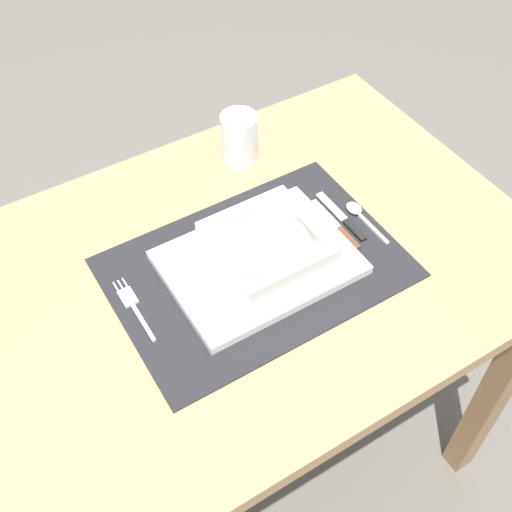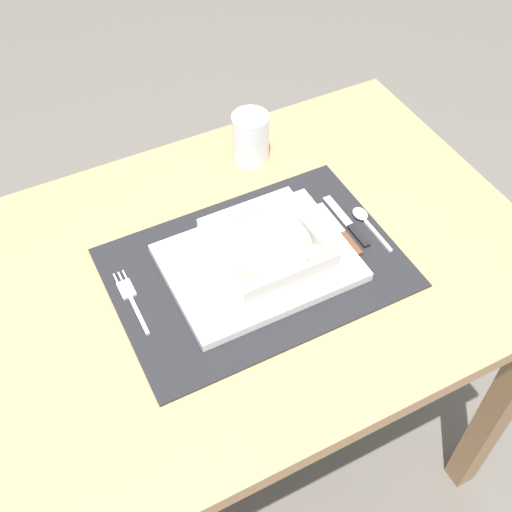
{
  "view_description": "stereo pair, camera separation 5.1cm",
  "coord_description": "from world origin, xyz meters",
  "px_view_note": "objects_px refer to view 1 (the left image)",
  "views": [
    {
      "loc": [
        -0.34,
        -0.59,
        1.54
      ],
      "look_at": [
        0.01,
        -0.02,
        0.77
      ],
      "focal_mm": 45.32,
      "sensor_mm": 36.0,
      "label": 1
    },
    {
      "loc": [
        -0.3,
        -0.61,
        1.54
      ],
      "look_at": [
        0.01,
        -0.02,
        0.77
      ],
      "focal_mm": 45.32,
      "sensor_mm": 36.0,
      "label": 2
    }
  ],
  "objects_px": {
    "bread_knife": "(337,227)",
    "drinking_glass": "(239,140)",
    "porridge_bowl": "(267,250)",
    "fork": "(132,305)",
    "spoon": "(358,212)",
    "butter_knife": "(344,219)",
    "dining_table": "(247,303)"
  },
  "relations": [
    {
      "from": "dining_table",
      "to": "drinking_glass",
      "type": "relative_size",
      "value": 10.01
    },
    {
      "from": "porridge_bowl",
      "to": "spoon",
      "type": "xyz_separation_m",
      "value": [
        0.2,
        0.02,
        -0.03
      ]
    },
    {
      "from": "porridge_bowl",
      "to": "fork",
      "type": "relative_size",
      "value": 1.24
    },
    {
      "from": "dining_table",
      "to": "spoon",
      "type": "relative_size",
      "value": 8.73
    },
    {
      "from": "bread_knife",
      "to": "spoon",
      "type": "bearing_deg",
      "value": 6.19
    },
    {
      "from": "butter_knife",
      "to": "drinking_glass",
      "type": "bearing_deg",
      "value": 107.48
    },
    {
      "from": "dining_table",
      "to": "drinking_glass",
      "type": "height_order",
      "value": "drinking_glass"
    },
    {
      "from": "spoon",
      "to": "bread_knife",
      "type": "xyz_separation_m",
      "value": [
        -0.05,
        -0.01,
        -0.0
      ]
    },
    {
      "from": "porridge_bowl",
      "to": "drinking_glass",
      "type": "height_order",
      "value": "drinking_glass"
    },
    {
      "from": "fork",
      "to": "butter_knife",
      "type": "height_order",
      "value": "butter_knife"
    },
    {
      "from": "porridge_bowl",
      "to": "drinking_glass",
      "type": "bearing_deg",
      "value": 68.69
    },
    {
      "from": "fork",
      "to": "spoon",
      "type": "bearing_deg",
      "value": 0.31
    },
    {
      "from": "dining_table",
      "to": "fork",
      "type": "distance_m",
      "value": 0.23
    },
    {
      "from": "spoon",
      "to": "bread_knife",
      "type": "bearing_deg",
      "value": -165.91
    },
    {
      "from": "bread_knife",
      "to": "drinking_glass",
      "type": "xyz_separation_m",
      "value": [
        -0.05,
        0.25,
        0.04
      ]
    },
    {
      "from": "porridge_bowl",
      "to": "fork",
      "type": "height_order",
      "value": "porridge_bowl"
    },
    {
      "from": "dining_table",
      "to": "drinking_glass",
      "type": "bearing_deg",
      "value": 61.77
    },
    {
      "from": "bread_knife",
      "to": "fork",
      "type": "bearing_deg",
      "value": 171.09
    },
    {
      "from": "porridge_bowl",
      "to": "spoon",
      "type": "relative_size",
      "value": 1.51
    },
    {
      "from": "spoon",
      "to": "butter_knife",
      "type": "distance_m",
      "value": 0.03
    },
    {
      "from": "porridge_bowl",
      "to": "fork",
      "type": "distance_m",
      "value": 0.22
    },
    {
      "from": "spoon",
      "to": "drinking_glass",
      "type": "xyz_separation_m",
      "value": [
        -0.1,
        0.24,
        0.04
      ]
    },
    {
      "from": "fork",
      "to": "drinking_glass",
      "type": "distance_m",
      "value": 0.38
    },
    {
      "from": "dining_table",
      "to": "butter_knife",
      "type": "height_order",
      "value": "butter_knife"
    },
    {
      "from": "spoon",
      "to": "drinking_glass",
      "type": "distance_m",
      "value": 0.26
    },
    {
      "from": "spoon",
      "to": "butter_knife",
      "type": "xyz_separation_m",
      "value": [
        -0.03,
        0.0,
        -0.0
      ]
    },
    {
      "from": "bread_knife",
      "to": "drinking_glass",
      "type": "bearing_deg",
      "value": 97.09
    },
    {
      "from": "butter_knife",
      "to": "dining_table",
      "type": "bearing_deg",
      "value": 178.39
    },
    {
      "from": "spoon",
      "to": "fork",
      "type": "bearing_deg",
      "value": -179.18
    },
    {
      "from": "fork",
      "to": "bread_knife",
      "type": "bearing_deg",
      "value": -1.52
    },
    {
      "from": "dining_table",
      "to": "fork",
      "type": "xyz_separation_m",
      "value": [
        -0.2,
        0.01,
        0.12
      ]
    },
    {
      "from": "fork",
      "to": "bread_knife",
      "type": "distance_m",
      "value": 0.37
    }
  ]
}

